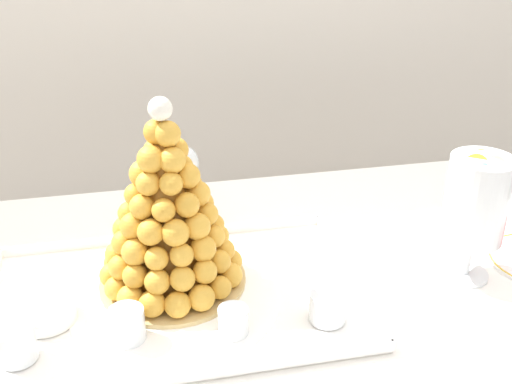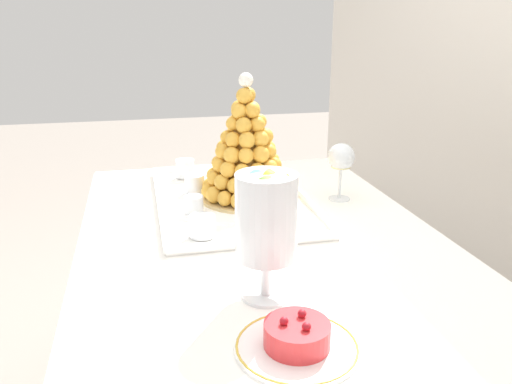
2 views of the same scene
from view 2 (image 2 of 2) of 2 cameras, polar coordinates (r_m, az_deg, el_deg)
name	(u,v)px [view 2 (image 2 of 2)]	position (r m, az deg, el deg)	size (l,w,h in m)	color
buffet_table	(264,276)	(1.26, 0.87, -9.19)	(1.33, 0.85, 0.80)	brown
serving_tray	(231,200)	(1.45, -2.79, -0.92)	(0.64, 0.40, 0.02)	white
croquembouche	(246,151)	(1.42, -1.09, 4.47)	(0.26, 0.26, 0.35)	tan
dessert_cup_left	(185,169)	(1.66, -7.75, 2.49)	(0.06, 0.06, 0.06)	silver
dessert_cup_mid_left	(195,185)	(1.51, -6.71, 0.81)	(0.06, 0.06, 0.05)	silver
dessert_cup_centre	(194,205)	(1.36, -6.78, -1.44)	(0.05, 0.05, 0.05)	silver
dessert_cup_mid_right	(202,227)	(1.21, -5.90, -3.80)	(0.06, 0.06, 0.05)	silver
creme_brulee_ramekin	(213,174)	(1.64, -4.68, 1.94)	(0.10, 0.10, 0.02)	white
macaron_goblet	(266,219)	(0.91, 1.12, -2.97)	(0.11, 0.11, 0.25)	white
fruit_tart_plate	(297,340)	(0.84, 4.49, -15.84)	(0.20, 0.20, 0.06)	white
wine_glass	(341,159)	(1.46, 9.30, 3.57)	(0.08, 0.08, 0.16)	silver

